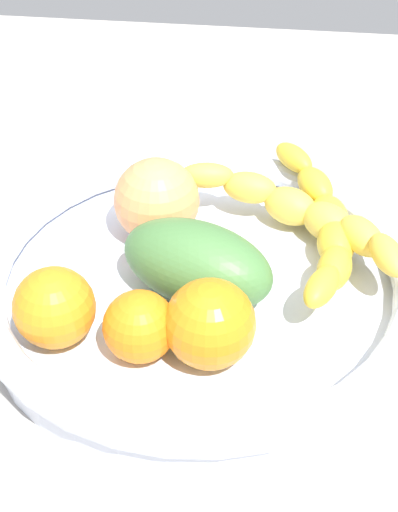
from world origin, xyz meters
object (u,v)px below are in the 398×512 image
(banana_draped_right, at_px, (324,224))
(orange_mid_right, at_px, (54,307))
(banana_draped_left, at_px, (303,213))
(orange_mid_left, at_px, (210,324))
(mango_green, at_px, (192,263))
(fruit_bowl, at_px, (199,284))
(orange_front, at_px, (140,326))
(peach_blush, at_px, (157,200))

(banana_draped_right, relative_size, orange_mid_right, 3.78)
(banana_draped_left, distance_m, orange_mid_right, 0.23)
(banana_draped_right, bearing_deg, orange_mid_left, 149.77)
(banana_draped_left, distance_m, orange_mid_left, 0.16)
(orange_mid_right, relative_size, mango_green, 0.49)
(fruit_bowl, relative_size, orange_front, 6.67)
(orange_mid_right, height_order, mango_green, mango_green)
(orange_mid_left, bearing_deg, peach_blush, 23.60)
(orange_front, relative_size, orange_mid_left, 0.81)
(orange_front, height_order, peach_blush, peach_blush)
(mango_green, bearing_deg, peach_blush, 28.27)
(banana_draped_left, xyz_separation_m, peach_blush, (-0.01, 0.13, 0.01))
(banana_draped_right, distance_m, mango_green, 0.13)
(peach_blush, relative_size, mango_green, 0.59)
(fruit_bowl, bearing_deg, banana_draped_left, -49.18)
(banana_draped_right, bearing_deg, mango_green, 125.16)
(banana_draped_right, distance_m, orange_mid_right, 0.24)
(fruit_bowl, distance_m, orange_mid_right, 0.13)
(orange_mid_left, height_order, peach_blush, peach_blush)
(banana_draped_left, relative_size, banana_draped_right, 0.85)
(orange_mid_left, bearing_deg, banana_draped_left, -22.94)
(banana_draped_right, xyz_separation_m, orange_mid_left, (-0.14, 0.08, 0.01))
(banana_draped_right, height_order, orange_mid_right, orange_mid_right)
(banana_draped_left, relative_size, orange_front, 3.64)
(fruit_bowl, distance_m, orange_front, 0.09)
(mango_green, bearing_deg, orange_mid_right, 123.21)
(fruit_bowl, distance_m, banana_draped_right, 0.12)
(orange_front, bearing_deg, peach_blush, 4.53)
(fruit_bowl, height_order, orange_mid_right, orange_mid_right)
(fruit_bowl, distance_m, banana_draped_left, 0.11)
(orange_mid_left, height_order, mango_green, orange_mid_left)
(fruit_bowl, xyz_separation_m, mango_green, (-0.01, 0.00, 0.03))
(fruit_bowl, height_order, banana_draped_right, banana_draped_right)
(orange_mid_left, relative_size, orange_mid_right, 1.08)
(banana_draped_left, height_order, orange_mid_left, orange_mid_left)
(orange_mid_right, bearing_deg, orange_mid_left, -92.86)
(fruit_bowl, xyz_separation_m, banana_draped_right, (0.06, -0.10, 0.03))
(banana_draped_right, relative_size, orange_mid_left, 3.49)
(fruit_bowl, xyz_separation_m, peach_blush, (0.06, 0.04, 0.04))
(banana_draped_left, bearing_deg, orange_mid_left, 157.06)
(peach_blush, height_order, mango_green, peach_blush)
(banana_draped_right, relative_size, orange_front, 4.31)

